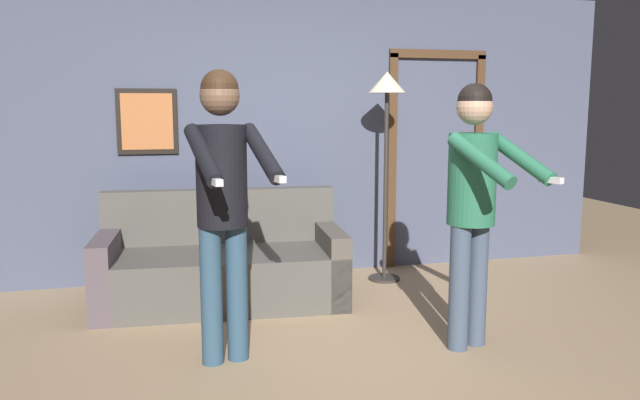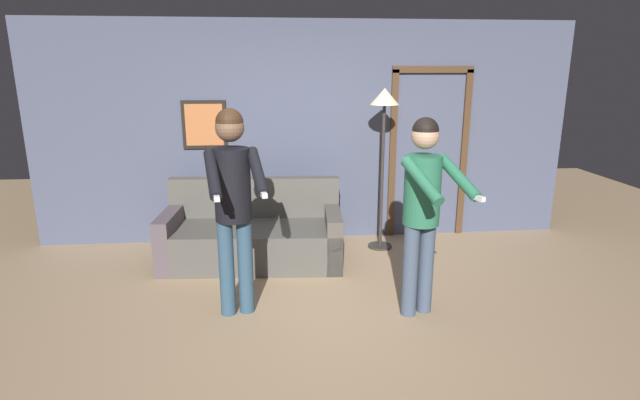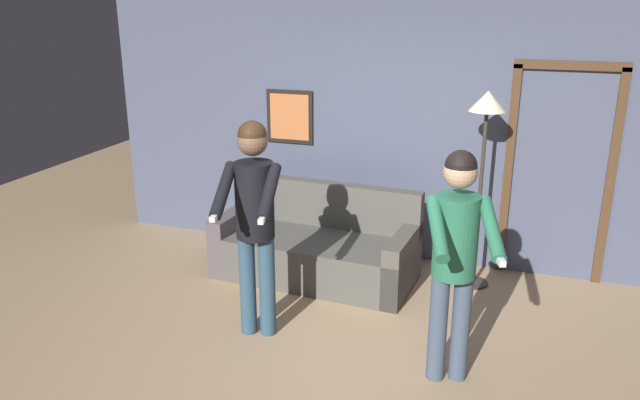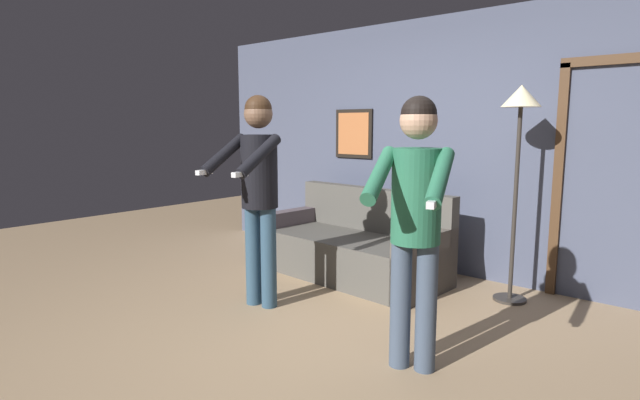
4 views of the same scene
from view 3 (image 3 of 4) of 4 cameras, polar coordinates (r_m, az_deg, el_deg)
ground_plane at (r=4.85m, az=1.62°, el=-14.62°), size 12.00×12.00×0.00m
back_wall_assembly at (r=6.32m, az=7.61°, el=5.91°), size 6.40×0.10×2.60m
couch at (r=6.08m, az=-0.30°, el=-4.53°), size 1.95×0.98×0.87m
torchiere_lamp at (r=5.72m, az=14.91°, el=6.50°), size 0.32×0.32×1.85m
person_standing_left at (r=4.79m, az=-6.03°, el=-0.88°), size 0.52×0.72×1.76m
person_standing_right at (r=4.29m, az=12.30°, el=-4.30°), size 0.56×0.67×1.69m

